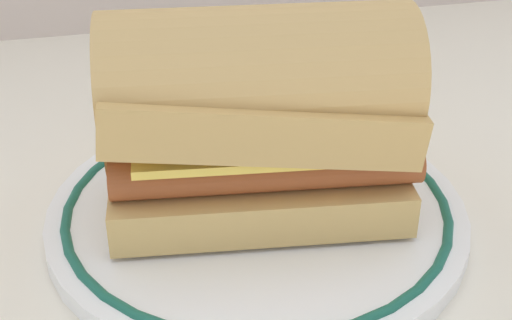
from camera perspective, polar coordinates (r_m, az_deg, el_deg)
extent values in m
plane|color=silver|center=(0.45, 0.85, -6.66)|extent=(1.50, 1.50, 0.00)
cylinder|color=white|center=(0.46, 0.00, -4.15)|extent=(0.26, 0.26, 0.01)
torus|color=#195947|center=(0.46, 0.00, -3.53)|extent=(0.24, 0.24, 0.01)
cube|color=tan|center=(0.45, 0.00, -1.85)|extent=(0.18, 0.12, 0.03)
cylinder|color=brown|center=(0.42, 0.36, -0.78)|extent=(0.18, 0.04, 0.02)
cylinder|color=#955A24|center=(0.44, 0.00, 0.82)|extent=(0.18, 0.04, 0.02)
cylinder|color=#985B2A|center=(0.46, -0.33, 2.27)|extent=(0.18, 0.04, 0.02)
cube|color=#EFC64C|center=(0.43, 0.00, 2.40)|extent=(0.15, 0.11, 0.01)
cube|color=tan|center=(0.43, 0.00, 4.48)|extent=(0.19, 0.12, 0.05)
cylinder|color=tan|center=(0.42, 0.00, 6.32)|extent=(0.18, 0.10, 0.08)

